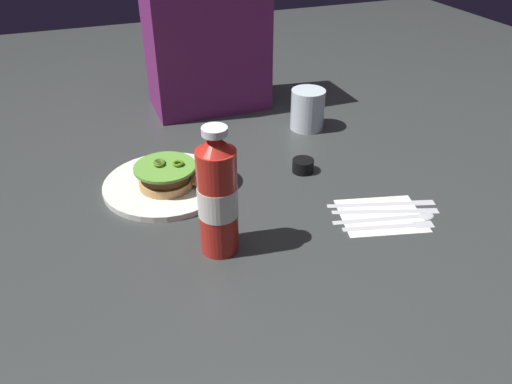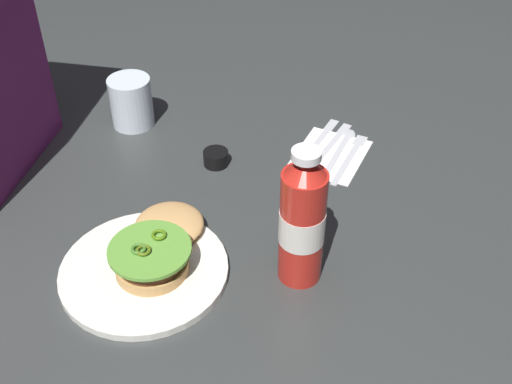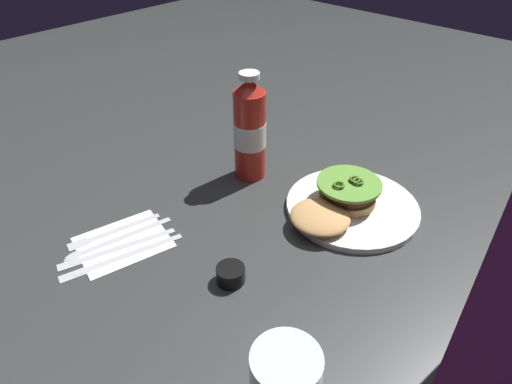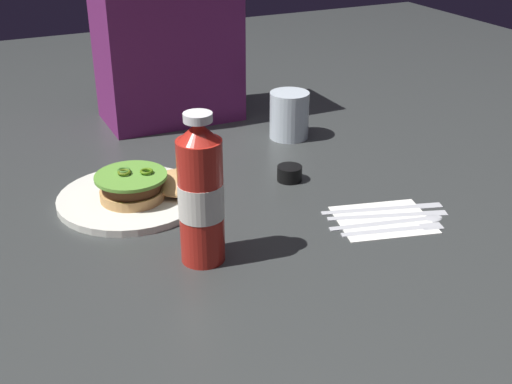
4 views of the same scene
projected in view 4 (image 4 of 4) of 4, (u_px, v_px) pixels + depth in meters
ground_plane at (236, 211)px, 1.15m from camera, size 3.00×3.00×0.00m
dinner_plate at (131, 198)px, 1.18m from camera, size 0.26×0.26×0.01m
burger_sandwich at (150, 185)px, 1.17m from camera, size 0.21×0.13×0.05m
ketchup_bottle at (201, 195)px, 0.96m from camera, size 0.07×0.07×0.23m
water_glass at (289, 115)px, 1.44m from camera, size 0.09×0.09×0.10m
condiment_cup at (290, 173)px, 1.26m from camera, size 0.05×0.05×0.03m
napkin at (383, 219)px, 1.12m from camera, size 0.18×0.16×0.00m
fork_utensil at (402, 227)px, 1.09m from camera, size 0.17×0.06×0.00m
spoon_utensil at (403, 219)px, 1.11m from camera, size 0.20×0.06×0.00m
butter_knife at (396, 213)px, 1.13m from camera, size 0.20×0.08×0.00m
steak_knife at (390, 207)px, 1.16m from camera, size 0.21×0.08×0.00m
diner_person at (165, 9)px, 1.47m from camera, size 0.31×0.19×0.58m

